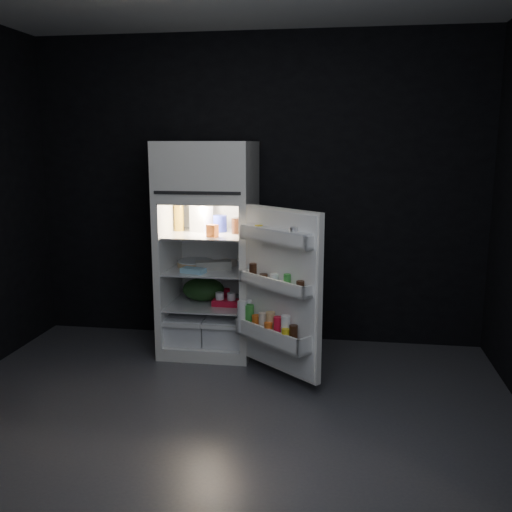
% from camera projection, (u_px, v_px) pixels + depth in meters
% --- Properties ---
extents(floor, '(4.00, 3.40, 0.00)m').
position_uv_depth(floor, '(216.00, 422.00, 3.67)').
color(floor, '#45454A').
rests_on(floor, ground).
extents(wall_back, '(4.00, 0.00, 2.70)m').
position_uv_depth(wall_back, '(256.00, 191.00, 5.05)').
color(wall_back, black).
rests_on(wall_back, ground).
extents(wall_front, '(4.00, 0.00, 2.70)m').
position_uv_depth(wall_front, '(89.00, 281.00, 1.75)').
color(wall_front, black).
rests_on(wall_front, ground).
extents(refrigerator, '(0.76, 0.71, 1.78)m').
position_uv_depth(refrigerator, '(209.00, 241.00, 4.81)').
color(refrigerator, white).
rests_on(refrigerator, ground).
extents(fridge_door, '(0.67, 0.61, 1.22)m').
position_uv_depth(fridge_door, '(278.00, 294.00, 4.17)').
color(fridge_door, white).
rests_on(fridge_door, ground).
extents(milk_jug, '(0.18, 0.18, 0.24)m').
position_uv_depth(milk_jug, '(201.00, 217.00, 4.83)').
color(milk_jug, white).
rests_on(milk_jug, refrigerator).
extents(mayo_jar, '(0.12, 0.12, 0.14)m').
position_uv_depth(mayo_jar, '(220.00, 224.00, 4.82)').
color(mayo_jar, '#1D289D').
rests_on(mayo_jar, refrigerator).
extents(jam_jar, '(0.12, 0.12, 0.13)m').
position_uv_depth(jam_jar, '(237.00, 226.00, 4.72)').
color(jam_jar, black).
rests_on(jam_jar, refrigerator).
extents(amber_bottle, '(0.10, 0.10, 0.22)m').
position_uv_depth(amber_bottle, '(179.00, 218.00, 4.87)').
color(amber_bottle, '#C0901E').
rests_on(amber_bottle, refrigerator).
extents(small_carton, '(0.10, 0.09, 0.10)m').
position_uv_depth(small_carton, '(212.00, 231.00, 4.56)').
color(small_carton, '#D65C19').
rests_on(small_carton, refrigerator).
extents(egg_carton, '(0.32, 0.20, 0.07)m').
position_uv_depth(egg_carton, '(213.00, 265.00, 4.77)').
color(egg_carton, gray).
rests_on(egg_carton, refrigerator).
extents(pie, '(0.37, 0.37, 0.04)m').
position_uv_depth(pie, '(195.00, 264.00, 4.90)').
color(pie, tan).
rests_on(pie, refrigerator).
extents(flat_package, '(0.22, 0.15, 0.04)m').
position_uv_depth(flat_package, '(193.00, 270.00, 4.64)').
color(flat_package, '#8FC7DE').
rests_on(flat_package, refrigerator).
extents(wrapped_pkg, '(0.15, 0.14, 0.05)m').
position_uv_depth(wrapped_pkg, '(228.00, 263.00, 4.91)').
color(wrapped_pkg, beige).
rests_on(wrapped_pkg, refrigerator).
extents(produce_bag, '(0.40, 0.35, 0.20)m').
position_uv_depth(produce_bag, '(203.00, 289.00, 4.92)').
color(produce_bag, '#193815').
rests_on(produce_bag, refrigerator).
extents(yogurt_tray, '(0.24, 0.13, 0.05)m').
position_uv_depth(yogurt_tray, '(227.00, 303.00, 4.78)').
color(yogurt_tray, red).
rests_on(yogurt_tray, refrigerator).
extents(small_can_red, '(0.08, 0.08, 0.09)m').
position_uv_depth(small_can_red, '(226.00, 294.00, 4.98)').
color(small_can_red, red).
rests_on(small_can_red, refrigerator).
extents(small_can_silver, '(0.08, 0.08, 0.09)m').
position_uv_depth(small_can_silver, '(244.00, 294.00, 4.97)').
color(small_can_silver, '#B8B9BD').
rests_on(small_can_silver, refrigerator).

